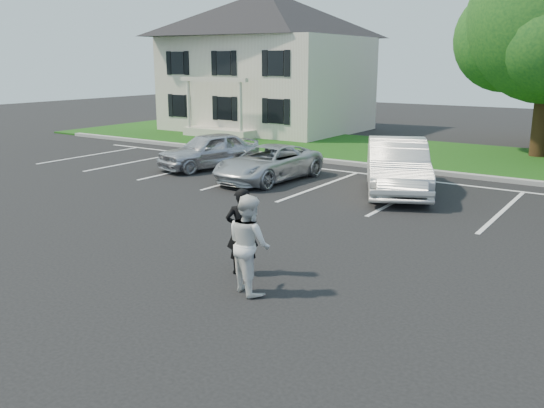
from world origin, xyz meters
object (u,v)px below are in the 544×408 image
Objects in this scene: house at (268,62)px; car_silver_west at (209,150)px; man_black_suit at (242,231)px; man_white_shirt at (249,244)px; car_silver_minivan at (268,163)px; car_white_sedan at (397,166)px.

house is 12.97m from car_silver_west.
man_white_shirt reaches higher than man_black_suit.
car_silver_minivan is (-5.11, 8.12, -0.28)m from man_white_shirt.
man_white_shirt is 12.03m from car_silver_west.
house reaches higher than car_silver_minivan.
man_white_shirt reaches higher than car_silver_minivan.
man_white_shirt is 0.44× the size of car_silver_west.
car_silver_minivan is at bearing -55.71° from house.
man_black_suit reaches higher than car_white_sedan.
car_white_sedan is (12.53, -11.44, -3.02)m from house.
car_silver_minivan is (-4.48, 7.48, -0.24)m from man_black_suit.
man_white_shirt is 0.35× the size of car_white_sedan.
house reaches higher than car_silver_west.
car_silver_west is 3.18m from car_silver_minivan.
car_white_sedan reaches higher than car_silver_west.
man_white_shirt is at bearing -109.99° from car_white_sedan.
man_white_shirt is 9.60m from car_silver_minivan.
man_black_suit is at bearing -55.03° from car_silver_minivan.
man_white_shirt is at bearing -29.13° from car_silver_west.
car_silver_west is (-8.22, 8.78, -0.19)m from man_white_shirt.
car_silver_minivan is at bearing -31.99° from man_white_shirt.
car_white_sedan is at bearing -42.39° from house.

